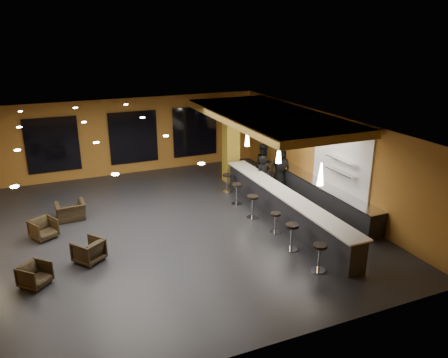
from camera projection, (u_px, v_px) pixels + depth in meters
name	position (u px, v px, depth m)	size (l,w,h in m)	color
floor	(176.00, 228.00, 15.06)	(12.00, 13.00, 0.10)	black
ceiling	(172.00, 125.00, 13.87)	(12.00, 13.00, 0.10)	black
wall_back	(133.00, 136.00, 20.15)	(12.00, 0.10, 3.50)	#955F21
wall_front	(270.00, 277.00, 8.77)	(12.00, 0.10, 3.50)	#955F21
wall_right	(326.00, 158.00, 16.71)	(0.10, 13.00, 3.50)	#955F21
wood_soffit	(268.00, 116.00, 16.28)	(3.60, 8.00, 0.28)	olive
window_left	(53.00, 145.00, 18.77)	(2.20, 0.06, 2.40)	black
window_center	(133.00, 137.00, 20.07)	(2.20, 0.06, 2.40)	black
window_right	(195.00, 132.00, 21.18)	(2.20, 0.06, 2.40)	black
tile_backsplash	(341.00, 159.00, 15.72)	(0.06, 3.20, 2.40)	white
bar_counter	(284.00, 207.00, 15.36)	(0.60, 8.00, 1.00)	black
bar_top	(284.00, 193.00, 15.19)	(0.78, 8.10, 0.05)	beige
prep_counter	(323.00, 196.00, 16.56)	(0.70, 6.00, 0.86)	black
prep_top	(324.00, 185.00, 16.41)	(0.72, 6.00, 0.03)	silver
wall_shelf_lower	(341.00, 172.00, 15.63)	(0.30, 1.50, 0.03)	silver
wall_shelf_upper	(342.00, 160.00, 15.48)	(0.30, 1.50, 0.03)	silver
column	(231.00, 143.00, 18.94)	(0.60, 0.60, 3.50)	olive
pendant_0	(321.00, 174.00, 13.01)	(0.20, 0.20, 0.70)	white
pendant_1	(279.00, 153.00, 15.18)	(0.20, 0.20, 0.70)	white
pendant_2	(247.00, 137.00, 17.35)	(0.20, 0.20, 0.70)	white
staff_a	(263.00, 176.00, 17.59)	(0.60, 0.39, 1.65)	black
staff_b	(264.00, 165.00, 18.65)	(0.89, 0.70, 1.84)	black
staff_c	(280.00, 168.00, 18.20)	(0.90, 0.58, 1.84)	black
armchair_a	(35.00, 275.00, 11.51)	(0.67, 0.69, 0.63)	black
armchair_b	(89.00, 251.00, 12.69)	(0.74, 0.76, 0.69)	black
armchair_c	(44.00, 229.00, 14.09)	(0.72, 0.74, 0.67)	black
armchair_d	(71.00, 211.00, 15.49)	(0.99, 0.86, 0.64)	black
bar_stool_0	(319.00, 254.00, 12.14)	(0.41, 0.41, 0.82)	silver
bar_stool_1	(292.00, 234.00, 13.29)	(0.44, 0.44, 0.86)	silver
bar_stool_2	(275.00, 220.00, 14.44)	(0.36, 0.36, 0.72)	silver
bar_stool_3	(253.00, 204.00, 15.54)	(0.43, 0.43, 0.85)	silver
bar_stool_4	(237.00, 191.00, 16.76)	(0.42, 0.42, 0.84)	silver
bar_stool_5	(227.00, 181.00, 18.01)	(0.40, 0.40, 0.79)	silver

